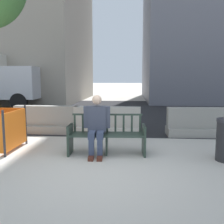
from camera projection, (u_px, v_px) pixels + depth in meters
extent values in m
plane|color=#B7B2A8|center=(94.00, 172.00, 4.49)|extent=(200.00, 200.00, 0.00)
cube|color=black|center=(118.00, 111.00, 13.09)|extent=(120.00, 12.00, 0.01)
cube|color=#28382D|center=(70.00, 139.00, 5.55)|extent=(0.07, 0.51, 0.66)
cube|color=#28382D|center=(144.00, 140.00, 5.50)|extent=(0.07, 0.51, 0.66)
cube|color=#28382D|center=(107.00, 144.00, 5.54)|extent=(0.06, 0.33, 0.45)
cube|color=#28382D|center=(106.00, 137.00, 5.28)|extent=(1.60, 0.14, 0.02)
cube|color=#28382D|center=(106.00, 136.00, 5.40)|extent=(1.60, 0.14, 0.02)
cube|color=#28382D|center=(107.00, 134.00, 5.51)|extent=(1.60, 0.14, 0.02)
cube|color=#28382D|center=(107.00, 133.00, 5.62)|extent=(1.60, 0.14, 0.02)
cube|color=#28382D|center=(107.00, 132.00, 5.74)|extent=(1.60, 0.14, 0.02)
cube|color=#28382D|center=(107.00, 114.00, 5.69)|extent=(1.60, 0.11, 0.04)
cube|color=#28382D|center=(75.00, 123.00, 5.74)|extent=(0.05, 0.03, 0.38)
cube|color=#28382D|center=(83.00, 123.00, 5.74)|extent=(0.05, 0.03, 0.38)
cube|color=#28382D|center=(91.00, 123.00, 5.73)|extent=(0.05, 0.03, 0.38)
cube|color=#28382D|center=(99.00, 123.00, 5.73)|extent=(0.05, 0.03, 0.38)
cube|color=#28382D|center=(107.00, 124.00, 5.72)|extent=(0.05, 0.03, 0.38)
cube|color=#28382D|center=(115.00, 124.00, 5.71)|extent=(0.05, 0.03, 0.38)
cube|color=#28382D|center=(124.00, 124.00, 5.71)|extent=(0.05, 0.03, 0.38)
cube|color=#28382D|center=(132.00, 124.00, 5.70)|extent=(0.05, 0.03, 0.38)
cube|color=#28382D|center=(140.00, 124.00, 5.70)|extent=(0.05, 0.03, 0.38)
cube|color=#28382D|center=(70.00, 126.00, 5.49)|extent=(0.07, 0.46, 0.03)
cube|color=#28382D|center=(144.00, 126.00, 5.44)|extent=(0.07, 0.46, 0.03)
cube|color=#383D4C|center=(97.00, 119.00, 5.54)|extent=(0.41, 0.26, 0.56)
sphere|color=beige|center=(97.00, 100.00, 5.46)|extent=(0.21, 0.21, 0.21)
cube|color=#333D56|center=(92.00, 134.00, 5.37)|extent=(0.16, 0.45, 0.14)
cube|color=#333D56|center=(100.00, 134.00, 5.36)|extent=(0.16, 0.45, 0.14)
cube|color=#333D56|center=(91.00, 148.00, 5.23)|extent=(0.12, 0.12, 0.45)
cube|color=#333D56|center=(100.00, 148.00, 5.23)|extent=(0.12, 0.12, 0.45)
cube|color=#4C2319|center=(91.00, 158.00, 5.18)|extent=(0.12, 0.26, 0.08)
cube|color=#4C2319|center=(100.00, 158.00, 5.17)|extent=(0.12, 0.26, 0.08)
cube|color=#383D4C|center=(86.00, 117.00, 5.51)|extent=(0.10, 0.12, 0.48)
cube|color=#383D4C|center=(108.00, 117.00, 5.50)|extent=(0.10, 0.12, 0.48)
cube|color=#ADA89E|center=(107.00, 130.00, 7.55)|extent=(2.03, 0.77, 0.24)
cube|color=#ADA89E|center=(107.00, 117.00, 7.50)|extent=(2.01, 0.39, 0.60)
cube|color=gray|center=(47.00, 129.00, 7.81)|extent=(2.02, 0.74, 0.24)
cube|color=gray|center=(47.00, 115.00, 7.76)|extent=(2.01, 0.36, 0.60)
cube|color=gray|center=(201.00, 132.00, 7.34)|extent=(2.02, 0.76, 0.24)
cube|color=gray|center=(202.00, 118.00, 7.29)|extent=(2.01, 0.38, 0.60)
cylinder|color=#2D2D33|center=(4.00, 134.00, 5.29)|extent=(0.05, 0.05, 1.02)
cylinder|color=#2D2D33|center=(26.00, 124.00, 6.38)|extent=(0.05, 0.05, 1.02)
cube|color=orange|center=(5.00, 124.00, 6.42)|extent=(1.11, 0.03, 0.85)
cube|color=orange|center=(16.00, 129.00, 5.83)|extent=(0.03, 1.11, 0.85)
cube|color=silver|center=(22.00, 83.00, 14.36)|extent=(2.08, 2.27, 1.80)
cylinder|color=black|center=(32.00, 99.00, 15.49)|extent=(0.91, 0.31, 0.90)
cylinder|color=black|center=(19.00, 102.00, 13.47)|extent=(0.91, 0.31, 0.90)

